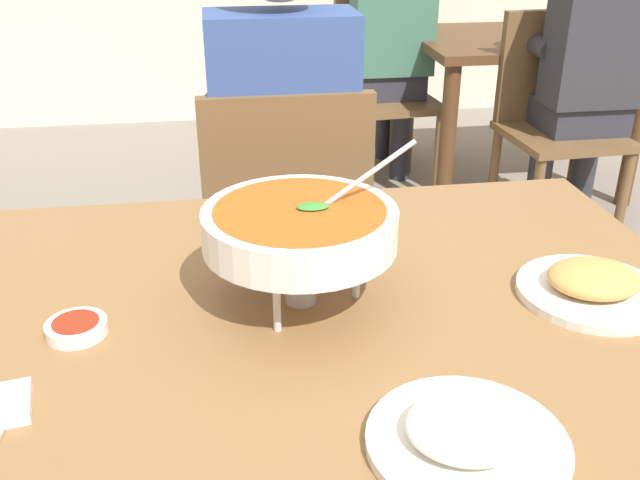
{
  "coord_description": "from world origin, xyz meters",
  "views": [
    {
      "loc": [
        -0.16,
        -0.94,
        1.32
      ],
      "look_at": [
        0.0,
        0.15,
        0.78
      ],
      "focal_mm": 39.81,
      "sensor_mm": 36.0,
      "label": 1
    }
  ],
  "objects": [
    {
      "name": "dining_table_far",
      "position": [
        1.26,
        2.23,
        0.6
      ],
      "size": [
        1.0,
        0.8,
        0.73
      ],
      "color": "#51331C",
      "rests_on": "ground_plane"
    },
    {
      "name": "patron_bg_right",
      "position": [
        0.65,
        2.31,
        0.75
      ],
      "size": [
        0.4,
        0.45,
        1.31
      ],
      "color": "#2D2D38",
      "rests_on": "ground_plane"
    },
    {
      "name": "chair_bg_right",
      "position": [
        0.63,
        2.34,
        0.51
      ],
      "size": [
        0.48,
        0.48,
        0.9
      ],
      "color": "brown",
      "rests_on": "ground_plane"
    },
    {
      "name": "chair_bg_middle",
      "position": [
        1.22,
        1.73,
        0.51
      ],
      "size": [
        0.46,
        0.46,
        0.9
      ],
      "color": "brown",
      "rests_on": "ground_plane"
    },
    {
      "name": "patron_bg_middle",
      "position": [
        1.29,
        1.66,
        0.75
      ],
      "size": [
        0.4,
        0.45,
        1.31
      ],
      "color": "#2D2D38",
      "rests_on": "ground_plane"
    },
    {
      "name": "curry_bowl",
      "position": [
        -0.05,
        0.03,
        0.86
      ],
      "size": [
        0.33,
        0.3,
        0.26
      ],
      "color": "silver",
      "rests_on": "dining_table_main"
    },
    {
      "name": "diner_main",
      "position": [
        0.0,
        0.81,
        0.75
      ],
      "size": [
        0.4,
        0.45,
        1.31
      ],
      "color": "#2D2D38",
      "rests_on": "ground_plane"
    },
    {
      "name": "appetizer_plate",
      "position": [
        0.42,
        -0.02,
        0.75
      ],
      "size": [
        0.24,
        0.24,
        0.06
      ],
      "color": "white",
      "rests_on": "dining_table_main"
    },
    {
      "name": "sauce_dish",
      "position": [
        -0.39,
        -0.01,
        0.74
      ],
      "size": [
        0.09,
        0.09,
        0.02
      ],
      "color": "white",
      "rests_on": "dining_table_main"
    },
    {
      "name": "patron_bg_left",
      "position": [
        0.67,
        2.81,
        0.75
      ],
      "size": [
        0.45,
        0.4,
        1.31
      ],
      "color": "#2D2D38",
      "rests_on": "ground_plane"
    },
    {
      "name": "chair_diner_main",
      "position": [
        -0.0,
        0.77,
        0.51
      ],
      "size": [
        0.44,
        0.44,
        0.9
      ],
      "color": "brown",
      "rests_on": "ground_plane"
    },
    {
      "name": "chair_bg_left",
      "position": [
        0.66,
        2.82,
        0.51
      ],
      "size": [
        0.49,
        0.49,
        0.9
      ],
      "color": "brown",
      "rests_on": "ground_plane"
    },
    {
      "name": "dining_table_main",
      "position": [
        0.0,
        0.0,
        0.63
      ],
      "size": [
        1.24,
        0.98,
        0.73
      ],
      "color": "brown",
      "rests_on": "ground_plane"
    },
    {
      "name": "rice_plate",
      "position": [
        0.1,
        -0.33,
        0.75
      ],
      "size": [
        0.24,
        0.24,
        0.06
      ],
      "color": "white",
      "rests_on": "dining_table_main"
    }
  ]
}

